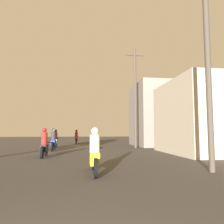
{
  "coord_description": "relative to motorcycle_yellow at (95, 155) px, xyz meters",
  "views": [
    {
      "loc": [
        0.45,
        -1.01,
        1.34
      ],
      "look_at": [
        2.88,
        16.83,
        2.97
      ],
      "focal_mm": 35.0,
      "sensor_mm": 36.0,
      "label": 1
    }
  ],
  "objects": [
    {
      "name": "utility_pole_far",
      "position": [
        3.99,
        10.64,
        3.76
      ],
      "size": [
        1.6,
        0.2,
        8.39
      ],
      "color": "#4C4238",
      "rests_on": "ground_plane"
    },
    {
      "name": "building_right_near",
      "position": [
        7.28,
        5.63,
        1.64
      ],
      "size": [
        4.78,
        5.89,
        4.48
      ],
      "color": "beige",
      "rests_on": "ground_plane"
    },
    {
      "name": "building_right_far",
      "position": [
        7.18,
        13.35,
        2.36
      ],
      "size": [
        5.07,
        5.7,
        5.93
      ],
      "color": "gray",
      "rests_on": "ground_plane"
    },
    {
      "name": "motorcycle_black",
      "position": [
        -2.39,
        4.92,
        0.01
      ],
      "size": [
        0.6,
        1.87,
        1.55
      ],
      "rotation": [
        0.0,
        0.0,
        -0.08
      ],
      "color": "black",
      "rests_on": "ground_plane"
    },
    {
      "name": "motorcycle_silver",
      "position": [
        -2.67,
        12.27,
        0.02
      ],
      "size": [
        0.6,
        1.91,
        1.54
      ],
      "rotation": [
        0.0,
        0.0,
        -0.16
      ],
      "color": "black",
      "rests_on": "ground_plane"
    },
    {
      "name": "motorcycle_orange",
      "position": [
        1.15,
        15.76,
        -0.01
      ],
      "size": [
        0.6,
        1.95,
        1.46
      ],
      "rotation": [
        0.0,
        0.0,
        0.17
      ],
      "color": "black",
      "rests_on": "ground_plane"
    },
    {
      "name": "motorcycle_yellow",
      "position": [
        0.0,
        0.0,
        0.0
      ],
      "size": [
        0.6,
        1.97,
        1.48
      ],
      "rotation": [
        0.0,
        0.0,
        -0.04
      ],
      "color": "black",
      "rests_on": "ground_plane"
    },
    {
      "name": "motorcycle_blue",
      "position": [
        -2.45,
        9.13,
        0.03
      ],
      "size": [
        0.6,
        2.07,
        1.6
      ],
      "rotation": [
        0.0,
        0.0,
        -0.02
      ],
      "color": "black",
      "rests_on": "ground_plane"
    },
    {
      "name": "utility_pole_near",
      "position": [
        3.9,
        -0.26,
        3.32
      ],
      "size": [
        1.6,
        0.2,
        7.52
      ],
      "color": "#4C4238",
      "rests_on": "ground_plane"
    },
    {
      "name": "motorcycle_red",
      "position": [
        -1.06,
        18.13,
        0.03
      ],
      "size": [
        0.6,
        2.0,
        1.57
      ],
      "rotation": [
        0.0,
        0.0,
        -0.13
      ],
      "color": "black",
      "rests_on": "ground_plane"
    }
  ]
}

